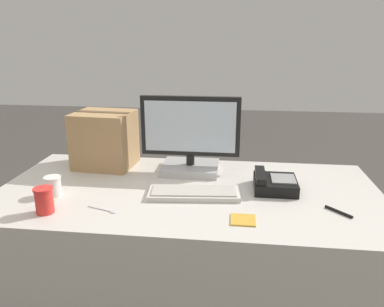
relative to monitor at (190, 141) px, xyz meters
The scene contains 10 objects.
office_desk 0.60m from the monitor, 85.45° to the right, with size 1.80×0.90×0.76m.
monitor is the anchor object (origin of this frame).
keyboard 0.36m from the monitor, 80.01° to the right, with size 0.42×0.19×0.03m.
desk_phone 0.49m from the monitor, 25.64° to the right, with size 0.20×0.21×0.08m.
paper_cup_left 0.71m from the monitor, 145.95° to the right, with size 0.08×0.08×0.09m.
paper_cup_right 0.78m from the monitor, 133.49° to the right, with size 0.08×0.08×0.11m.
spoon 0.61m from the monitor, 119.19° to the right, with size 0.14×0.06×0.00m.
cardboard_box 0.48m from the monitor, behind, with size 0.32×0.29×0.31m.
pen_marker 0.80m from the monitor, 32.25° to the right, with size 0.09×0.10×0.01m.
sticky_note_pad 0.62m from the monitor, 62.67° to the right, with size 0.10×0.10×0.01m.
Camera 1 is at (0.21, -1.62, 1.46)m, focal length 35.00 mm.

